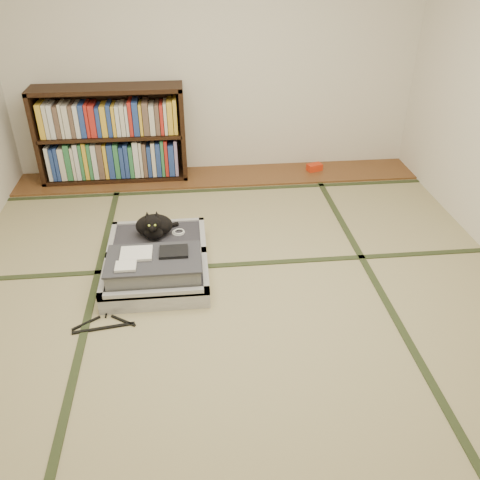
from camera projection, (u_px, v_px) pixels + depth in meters
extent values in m
plane|color=tan|center=(238.00, 298.00, 3.50)|extent=(4.50, 4.50, 0.00)
cube|color=brown|center=(219.00, 176.00, 5.19)|extent=(4.00, 0.50, 0.02)
cube|color=red|center=(314.00, 167.00, 5.28)|extent=(0.17, 0.13, 0.07)
plane|color=silver|center=(214.00, 50.00, 4.78)|extent=(4.00, 0.00, 4.00)
cube|color=#2D381E|center=(90.00, 307.00, 3.41)|extent=(0.05, 4.50, 0.01)
cube|color=#2D381E|center=(379.00, 288.00, 3.58)|extent=(0.05, 4.50, 0.01)
cube|color=#2D381E|center=(233.00, 265.00, 3.83)|extent=(4.00, 0.05, 0.01)
cube|color=#2D381E|center=(221.00, 190.00, 4.94)|extent=(4.00, 0.05, 0.01)
cube|color=black|center=(39.00, 137.00, 4.86)|extent=(0.04, 0.32, 0.91)
cube|color=black|center=(183.00, 132.00, 4.98)|extent=(0.04, 0.32, 0.91)
cube|color=black|center=(118.00, 176.00, 5.15)|extent=(1.42, 0.32, 0.04)
cube|color=black|center=(105.00, 89.00, 4.69)|extent=(1.42, 0.32, 0.04)
cube|color=black|center=(112.00, 135.00, 4.92)|extent=(1.36, 0.32, 0.03)
cube|color=black|center=(113.00, 129.00, 5.04)|extent=(1.42, 0.02, 0.91)
cube|color=gray|center=(114.00, 157.00, 5.01)|extent=(1.27, 0.23, 0.38)
cube|color=gray|center=(109.00, 116.00, 4.80)|extent=(1.27, 0.23, 0.34)
cube|color=silver|center=(156.00, 282.00, 3.54)|extent=(0.73, 0.49, 0.13)
cube|color=#33323A|center=(156.00, 278.00, 3.52)|extent=(0.65, 0.41, 0.10)
cube|color=silver|center=(154.00, 294.00, 3.32)|extent=(0.73, 0.04, 0.05)
cube|color=silver|center=(156.00, 256.00, 3.70)|extent=(0.73, 0.04, 0.05)
cube|color=silver|center=(104.00, 277.00, 3.48)|extent=(0.04, 0.49, 0.05)
cube|color=silver|center=(205.00, 271.00, 3.54)|extent=(0.04, 0.49, 0.05)
cube|color=silver|center=(158.00, 245.00, 3.96)|extent=(0.73, 0.49, 0.13)
cube|color=#33323A|center=(158.00, 242.00, 3.94)|extent=(0.65, 0.41, 0.10)
cube|color=silver|center=(157.00, 254.00, 3.73)|extent=(0.73, 0.04, 0.05)
cube|color=silver|center=(159.00, 223.00, 4.11)|extent=(0.73, 0.04, 0.05)
cube|color=silver|center=(112.00, 240.00, 3.89)|extent=(0.04, 0.49, 0.05)
cube|color=silver|center=(203.00, 235.00, 3.95)|extent=(0.04, 0.49, 0.05)
cylinder|color=black|center=(156.00, 254.00, 3.71)|extent=(0.66, 0.02, 0.02)
cube|color=gray|center=(155.00, 268.00, 3.48)|extent=(0.63, 0.38, 0.13)
cube|color=#33333A|center=(154.00, 259.00, 3.44)|extent=(0.65, 0.40, 0.01)
cube|color=silver|center=(136.00, 254.00, 3.46)|extent=(0.22, 0.18, 0.02)
cube|color=black|center=(174.00, 251.00, 3.48)|extent=(0.20, 0.16, 0.02)
cube|color=silver|center=(126.00, 266.00, 3.33)|extent=(0.14, 0.12, 0.02)
cube|color=white|center=(122.00, 305.00, 3.32)|extent=(0.06, 0.01, 0.04)
cube|color=white|center=(140.00, 305.00, 3.34)|extent=(0.05, 0.01, 0.03)
cube|color=orange|center=(192.00, 300.00, 3.36)|extent=(0.05, 0.01, 0.03)
cube|color=#197F33|center=(181.00, 298.00, 3.34)|extent=(0.04, 0.01, 0.03)
ellipsoid|color=black|center=(154.00, 225.00, 3.89)|extent=(0.28, 0.19, 0.18)
ellipsoid|color=black|center=(154.00, 233.00, 3.83)|extent=(0.14, 0.10, 0.10)
ellipsoid|color=black|center=(152.00, 223.00, 3.75)|extent=(0.12, 0.11, 0.12)
sphere|color=black|center=(152.00, 228.00, 3.72)|extent=(0.05, 0.05, 0.05)
cone|color=black|center=(147.00, 215.00, 3.73)|extent=(0.04, 0.05, 0.06)
cone|color=black|center=(157.00, 214.00, 3.74)|extent=(0.04, 0.05, 0.06)
sphere|color=#A5BF33|center=(149.00, 225.00, 3.70)|extent=(0.02, 0.02, 0.02)
sphere|color=#A5BF33|center=(155.00, 225.00, 3.70)|extent=(0.02, 0.02, 0.02)
cylinder|color=black|center=(168.00, 226.00, 4.01)|extent=(0.17, 0.10, 0.03)
torus|color=white|center=(178.00, 232.00, 3.96)|extent=(0.10, 0.10, 0.01)
torus|color=white|center=(179.00, 231.00, 3.95)|extent=(0.09, 0.09, 0.01)
cube|color=black|center=(104.00, 328.00, 3.22)|extent=(0.39, 0.08, 0.01)
cube|color=black|center=(86.00, 323.00, 3.26)|extent=(0.17, 0.12, 0.01)
cube|color=black|center=(123.00, 321.00, 3.28)|extent=(0.17, 0.12, 0.01)
cylinder|color=black|center=(106.00, 314.00, 3.33)|extent=(0.01, 0.07, 0.01)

